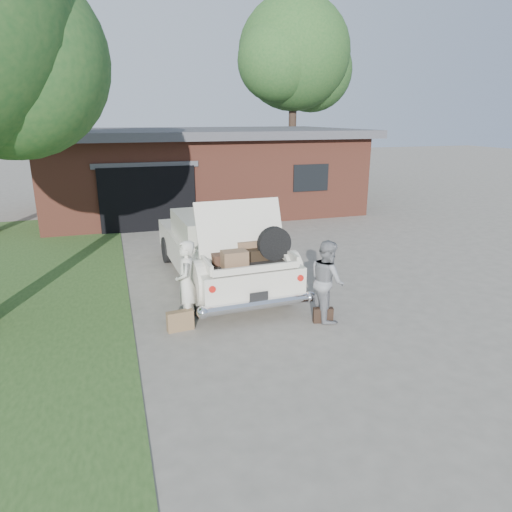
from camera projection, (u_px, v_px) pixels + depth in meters
name	position (u px, v px, depth m)	size (l,w,h in m)	color
ground	(265.00, 318.00, 8.95)	(90.00, 90.00, 0.00)	gray
house	(200.00, 169.00, 19.20)	(12.80, 7.80, 3.30)	brown
tree_right	(295.00, 59.00, 25.12)	(7.03, 6.11, 10.18)	#38281E
sedan	(219.00, 248.00, 10.81)	(2.36, 5.55, 2.19)	beige
woman_left	(186.00, 283.00, 8.50)	(0.59, 0.39, 1.63)	beige
woman_right	(327.00, 280.00, 8.72)	(0.77, 0.60, 1.58)	gray
suitcase_left	(180.00, 321.00, 8.39)	(0.49, 0.16, 0.38)	brown
suitcase_right	(323.00, 315.00, 8.73)	(0.38, 0.12, 0.29)	black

